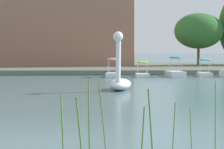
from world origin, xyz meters
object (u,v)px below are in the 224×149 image
at_px(swan_boat, 120,79).
at_px(pedal_boat_teal, 175,72).
at_px(parked_van, 17,57).
at_px(pedal_boat_lime, 142,72).
at_px(pedal_boat_cyan, 205,71).
at_px(pedal_boat_pink, 113,71).
at_px(tree_broadleaf_left, 199,31).

height_order(swan_boat, pedal_boat_teal, swan_boat).
height_order(pedal_boat_teal, parked_van, parked_van).
xyz_separation_m(pedal_boat_lime, pedal_boat_cyan, (5.07, 0.36, 0.05)).
xyz_separation_m(pedal_boat_teal, parked_van, (-15.74, 15.78, 1.00)).
relative_size(swan_boat, pedal_boat_lime, 1.74).
height_order(pedal_boat_pink, pedal_boat_teal, pedal_boat_teal).
bearing_deg(pedal_boat_pink, tree_broadleaf_left, 53.42).
relative_size(pedal_boat_lime, pedal_boat_teal, 0.72).
relative_size(swan_boat, pedal_boat_teal, 1.26).
bearing_deg(parked_van, tree_broadleaf_left, -5.71).
height_order(swan_boat, parked_van, swan_boat).
xyz_separation_m(pedal_boat_lime, tree_broadleaf_left, (7.81, 13.57, 3.93)).
relative_size(pedal_boat_lime, pedal_boat_cyan, 0.84).
bearing_deg(parked_van, pedal_boat_pink, -55.53).
relative_size(pedal_boat_teal, tree_broadleaf_left, 0.41).
bearing_deg(pedal_boat_cyan, parked_van, 139.96).
bearing_deg(pedal_boat_cyan, pedal_boat_teal, -169.08).
bearing_deg(tree_broadleaf_left, pedal_boat_cyan, -101.73).
relative_size(pedal_boat_teal, parked_van, 0.47).
bearing_deg(pedal_boat_teal, tree_broadleaf_left, 69.15).
xyz_separation_m(pedal_boat_lime, parked_van, (-13.14, 15.66, 1.01)).
bearing_deg(pedal_boat_lime, tree_broadleaf_left, 60.06).
relative_size(pedal_boat_teal, pedal_boat_cyan, 1.16).
bearing_deg(pedal_boat_pink, pedal_boat_lime, 2.25).
distance_m(pedal_boat_lime, pedal_boat_cyan, 5.08).
distance_m(pedal_boat_pink, tree_broadleaf_left, 17.44).
bearing_deg(pedal_boat_cyan, tree_broadleaf_left, 78.27).
bearing_deg(tree_broadleaf_left, pedal_boat_pink, -126.58).
distance_m(pedal_boat_pink, pedal_boat_cyan, 7.41).
xyz_separation_m(swan_boat, pedal_boat_teal, (4.93, 10.59, -0.17)).
bearing_deg(pedal_boat_lime, pedal_boat_teal, -2.61).
distance_m(pedal_boat_cyan, parked_van, 23.81).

